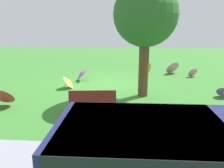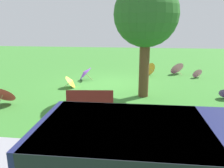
{
  "view_description": "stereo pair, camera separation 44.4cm",
  "coord_description": "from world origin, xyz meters",
  "px_view_note": "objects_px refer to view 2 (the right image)",
  "views": [
    {
      "loc": [
        -1.23,
        11.39,
        3.02
      ],
      "look_at": [
        -0.51,
        2.28,
        0.6
      ],
      "focal_mm": 35.64,
      "sensor_mm": 36.0,
      "label": 1
    },
    {
      "loc": [
        -1.67,
        11.34,
        3.02
      ],
      "look_at": [
        -0.51,
        2.28,
        0.6
      ],
      "focal_mm": 35.64,
      "sensor_mm": 36.0,
      "label": 2
    }
  ],
  "objects_px": {
    "parasol_pink_1": "(176,68)",
    "parasol_red_0": "(4,93)",
    "parasol_orange_1": "(149,69)",
    "parasol_pink_2": "(197,73)",
    "van_dark": "(171,162)",
    "shade_tree": "(146,16)",
    "parasol_purple_2": "(84,73)",
    "parasol_yellow_0": "(72,81)",
    "park_bench": "(90,101)"
  },
  "relations": [
    {
      "from": "parasol_pink_1",
      "to": "parasol_red_0",
      "type": "bearing_deg",
      "value": 41.93
    },
    {
      "from": "parasol_pink_1",
      "to": "parasol_orange_1",
      "type": "relative_size",
      "value": 1.32
    },
    {
      "from": "parasol_pink_2",
      "to": "van_dark",
      "type": "bearing_deg",
      "value": 74.7
    },
    {
      "from": "van_dark",
      "to": "shade_tree",
      "type": "xyz_separation_m",
      "value": [
        0.37,
        -6.25,
        2.48
      ]
    },
    {
      "from": "parasol_orange_1",
      "to": "parasol_purple_2",
      "type": "relative_size",
      "value": 0.8
    },
    {
      "from": "parasol_yellow_0",
      "to": "parasol_red_0",
      "type": "distance_m",
      "value": 3.34
    },
    {
      "from": "van_dark",
      "to": "parasol_purple_2",
      "type": "distance_m",
      "value": 9.5
    },
    {
      "from": "shade_tree",
      "to": "parasol_red_0",
      "type": "bearing_deg",
      "value": 18.95
    },
    {
      "from": "park_bench",
      "to": "parasol_pink_2",
      "type": "height_order",
      "value": "park_bench"
    },
    {
      "from": "van_dark",
      "to": "parasol_pink_2",
      "type": "relative_size",
      "value": 6.53
    },
    {
      "from": "parasol_yellow_0",
      "to": "park_bench",
      "type": "bearing_deg",
      "value": 117.48
    },
    {
      "from": "shade_tree",
      "to": "parasol_pink_2",
      "type": "xyz_separation_m",
      "value": [
        -3.18,
        -4.01,
        -3.1
      ]
    },
    {
      "from": "shade_tree",
      "to": "parasol_red_0",
      "type": "height_order",
      "value": "shade_tree"
    },
    {
      "from": "park_bench",
      "to": "parasol_purple_2",
      "type": "bearing_deg",
      "value": -73.57
    },
    {
      "from": "parasol_yellow_0",
      "to": "parasol_pink_2",
      "type": "height_order",
      "value": "parasol_yellow_0"
    },
    {
      "from": "parasol_orange_1",
      "to": "parasol_pink_1",
      "type": "bearing_deg",
      "value": -160.7
    },
    {
      "from": "parasol_yellow_0",
      "to": "parasol_red_0",
      "type": "bearing_deg",
      "value": 56.68
    },
    {
      "from": "park_bench",
      "to": "shade_tree",
      "type": "xyz_separation_m",
      "value": [
        -1.85,
        -2.3,
        2.93
      ]
    },
    {
      "from": "park_bench",
      "to": "parasol_pink_1",
      "type": "bearing_deg",
      "value": -118.94
    },
    {
      "from": "park_bench",
      "to": "parasol_pink_1",
      "type": "xyz_separation_m",
      "value": [
        -3.98,
        -7.19,
        -0.05
      ]
    },
    {
      "from": "van_dark",
      "to": "parasol_red_0",
      "type": "height_order",
      "value": "van_dark"
    },
    {
      "from": "park_bench",
      "to": "parasol_yellow_0",
      "type": "distance_m",
      "value": 3.66
    },
    {
      "from": "shade_tree",
      "to": "parasol_orange_1",
      "type": "xyz_separation_m",
      "value": [
        -0.4,
        -4.28,
        -2.98
      ]
    },
    {
      "from": "parasol_purple_2",
      "to": "shade_tree",
      "type": "bearing_deg",
      "value": 142.37
    },
    {
      "from": "parasol_pink_1",
      "to": "parasol_purple_2",
      "type": "relative_size",
      "value": 1.06
    },
    {
      "from": "parasol_red_0",
      "to": "parasol_purple_2",
      "type": "distance_m",
      "value": 4.84
    },
    {
      "from": "parasol_pink_1",
      "to": "parasol_purple_2",
      "type": "bearing_deg",
      "value": 23.69
    },
    {
      "from": "parasol_purple_2",
      "to": "parasol_red_0",
      "type": "bearing_deg",
      "value": 64.34
    },
    {
      "from": "parasol_pink_1",
      "to": "parasol_purple_2",
      "type": "height_order",
      "value": "parasol_pink_1"
    },
    {
      "from": "park_bench",
      "to": "shade_tree",
      "type": "height_order",
      "value": "shade_tree"
    },
    {
      "from": "parasol_red_0",
      "to": "parasol_pink_1",
      "type": "xyz_separation_m",
      "value": [
        -7.49,
        -6.73,
        -0.08
      ]
    },
    {
      "from": "park_bench",
      "to": "parasol_red_0",
      "type": "height_order",
      "value": "parasol_red_0"
    },
    {
      "from": "shade_tree",
      "to": "parasol_purple_2",
      "type": "relative_size",
      "value": 4.61
    },
    {
      "from": "parasol_yellow_0",
      "to": "parasol_pink_2",
      "type": "xyz_separation_m",
      "value": [
        -6.71,
        -3.07,
        -0.03
      ]
    },
    {
      "from": "parasol_yellow_0",
      "to": "parasol_pink_1",
      "type": "bearing_deg",
      "value": -145.13
    },
    {
      "from": "parasol_orange_1",
      "to": "parasol_yellow_0",
      "type": "bearing_deg",
      "value": 40.34
    },
    {
      "from": "parasol_orange_1",
      "to": "parasol_pink_2",
      "type": "bearing_deg",
      "value": 174.47
    },
    {
      "from": "parasol_red_0",
      "to": "parasol_purple_2",
      "type": "bearing_deg",
      "value": -115.66
    },
    {
      "from": "van_dark",
      "to": "shade_tree",
      "type": "height_order",
      "value": "shade_tree"
    },
    {
      "from": "van_dark",
      "to": "park_bench",
      "type": "height_order",
      "value": "van_dark"
    },
    {
      "from": "park_bench",
      "to": "parasol_red_0",
      "type": "distance_m",
      "value": 3.55
    },
    {
      "from": "park_bench",
      "to": "parasol_purple_2",
      "type": "xyz_separation_m",
      "value": [
        1.42,
        -4.82,
        -0.03
      ]
    },
    {
      "from": "parasol_yellow_0",
      "to": "parasol_pink_2",
      "type": "relative_size",
      "value": 1.09
    },
    {
      "from": "van_dark",
      "to": "parasol_orange_1",
      "type": "distance_m",
      "value": 10.54
    },
    {
      "from": "parasol_pink_1",
      "to": "parasol_pink_2",
      "type": "distance_m",
      "value": 1.37
    },
    {
      "from": "parasol_pink_1",
      "to": "parasol_yellow_0",
      "type": "bearing_deg",
      "value": 34.87
    },
    {
      "from": "parasol_yellow_0",
      "to": "parasol_orange_1",
      "type": "distance_m",
      "value": 5.16
    },
    {
      "from": "parasol_pink_1",
      "to": "parasol_purple_2",
      "type": "xyz_separation_m",
      "value": [
        5.4,
        2.37,
        0.02
      ]
    },
    {
      "from": "parasol_pink_1",
      "to": "shade_tree",
      "type": "bearing_deg",
      "value": 66.48
    },
    {
      "from": "shade_tree",
      "to": "parasol_purple_2",
      "type": "bearing_deg",
      "value": -37.63
    }
  ]
}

